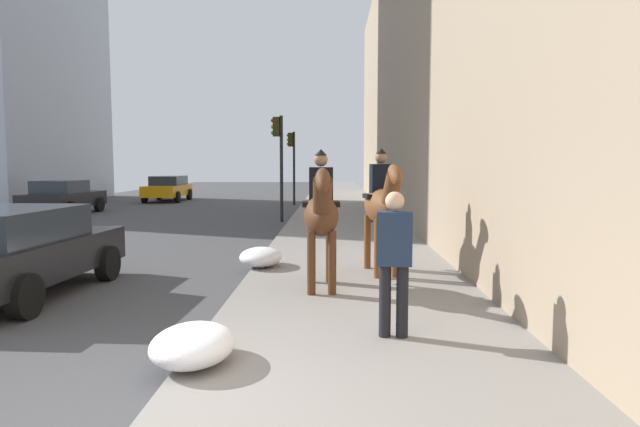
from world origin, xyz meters
The scene contains 10 objects.
mounted_horse_near centered at (4.60, -1.38, 1.36)m, with size 2.15×0.63×2.25m.
mounted_horse_far centered at (5.89, -2.47, 1.40)m, with size 2.15×0.76×2.30m.
pedestrian_greeting centered at (2.17, -2.28, 1.10)m, with size 0.29×0.42×1.70m.
car_near_lane centered at (18.84, 9.84, 0.74)m, with size 4.18×2.21×1.44m.
car_mid_lane centered at (4.43, 3.52, 0.77)m, with size 4.17×2.19×1.44m.
car_far_lane centered at (27.13, 7.85, 0.77)m, with size 4.38×2.07×1.44m.
traffic_light_near_curb centered at (15.98, 0.39, 2.60)m, with size 0.20×0.44×3.87m.
traffic_light_far_curb centered at (24.22, 0.51, 2.53)m, with size 0.20×0.44×3.76m.
snow_pile_near centered at (1.27, -0.15, 0.31)m, with size 1.10×0.85×0.38m, color white.
snow_pile_far centered at (6.55, -0.15, 0.31)m, with size 1.08×0.83×0.37m, color white.
Camera 1 is at (-4.14, -1.56, 2.14)m, focal length 30.94 mm.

